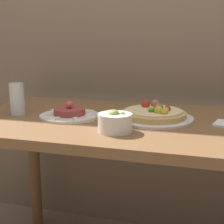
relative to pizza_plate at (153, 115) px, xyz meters
name	(u,v)px	position (x,y,z in m)	size (l,w,h in m)	color
dining_table	(129,144)	(-0.09, -0.02, -0.13)	(1.36, 0.72, 0.76)	brown
pizza_plate	(153,115)	(0.00, 0.00, 0.00)	(0.32, 0.32, 0.07)	silver
tartare_plate	(70,114)	(-0.34, -0.05, -0.01)	(0.25, 0.25, 0.07)	silver
small_bowl	(115,122)	(-0.10, -0.21, 0.01)	(0.12, 0.12, 0.08)	white
drinking_glass	(17,99)	(-0.57, -0.07, 0.05)	(0.06, 0.06, 0.13)	silver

